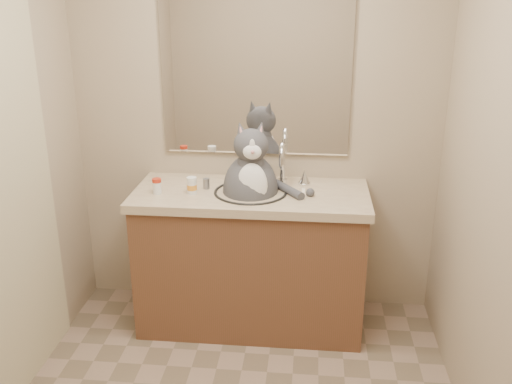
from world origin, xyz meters
TOP-DOWN VIEW (x-y plane):
  - room at (0.00, 0.00)m, footprint 2.22×2.52m
  - vanity at (0.00, 0.96)m, footprint 1.34×0.59m
  - mirror at (0.00, 1.24)m, footprint 1.10×0.02m
  - cat at (0.00, 0.95)m, footprint 0.50×0.40m
  - pill_bottle_redcap at (-0.52, 0.88)m, footprint 0.06×0.06m
  - pill_bottle_orange at (-0.33, 0.90)m, footprint 0.07×0.07m
  - grey_canister at (-0.26, 0.98)m, footprint 0.04×0.04m

SIDE VIEW (x-z plane):
  - vanity at x=0.00m, z-range -0.12..1.00m
  - grey_canister at x=-0.26m, z-range 0.85..0.91m
  - cat at x=0.00m, z-range 0.58..1.21m
  - pill_bottle_redcap at x=-0.52m, z-range 0.85..0.94m
  - pill_bottle_orange at x=-0.33m, z-range 0.85..0.94m
  - room at x=0.00m, z-range -0.01..2.41m
  - mirror at x=0.00m, z-range 1.00..1.90m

